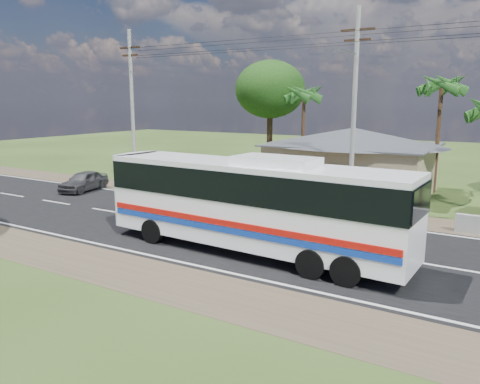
# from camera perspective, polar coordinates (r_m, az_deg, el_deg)

# --- Properties ---
(ground) EXTENTS (120.00, 120.00, 0.00)m
(ground) POSITION_cam_1_polar(r_m,az_deg,el_deg) (22.19, 0.47, -5.13)
(ground) COLOR #2B4017
(ground) RESTS_ON ground
(road) EXTENTS (120.00, 16.00, 0.03)m
(road) POSITION_cam_1_polar(r_m,az_deg,el_deg) (22.19, 0.47, -5.11)
(road) COLOR black
(road) RESTS_ON ground
(house) EXTENTS (12.40, 10.00, 5.00)m
(house) POSITION_cam_1_polar(r_m,az_deg,el_deg) (33.05, 13.56, 4.59)
(house) COLOR tan
(house) RESTS_ON ground
(utility_poles) EXTENTS (32.80, 2.22, 11.00)m
(utility_poles) POSITION_cam_1_polar(r_m,az_deg,el_deg) (26.16, 13.02, 9.86)
(utility_poles) COLOR #9E9E99
(utility_poles) RESTS_ON ground
(palm_mid) EXTENTS (2.80, 2.80, 8.20)m
(palm_mid) POSITION_cam_1_polar(r_m,az_deg,el_deg) (34.22, 23.39, 11.80)
(palm_mid) COLOR #47301E
(palm_mid) RESTS_ON ground
(palm_far) EXTENTS (2.80, 2.80, 7.70)m
(palm_far) POSITION_cam_1_polar(r_m,az_deg,el_deg) (37.43, 7.81, 11.71)
(palm_far) COLOR #47301E
(palm_far) RESTS_ON ground
(tree_behind_house) EXTENTS (6.00, 6.00, 9.61)m
(tree_behind_house) POSITION_cam_1_polar(r_m,az_deg,el_deg) (40.95, 3.69, 12.33)
(tree_behind_house) COLOR #47301E
(tree_behind_house) RESTS_ON ground
(coach_bus) EXTENTS (13.22, 3.35, 4.07)m
(coach_bus) POSITION_cam_1_polar(r_m,az_deg,el_deg) (18.92, 1.46, -0.72)
(coach_bus) COLOR white
(coach_bus) RESTS_ON ground
(motorcycle) EXTENTS (1.87, 1.09, 0.93)m
(motorcycle) POSITION_cam_1_polar(r_m,az_deg,el_deg) (28.63, 10.04, -0.64)
(motorcycle) COLOR black
(motorcycle) RESTS_ON ground
(small_car) EXTENTS (2.47, 4.34, 1.39)m
(small_car) POSITION_cam_1_polar(r_m,az_deg,el_deg) (34.37, -18.52, 1.29)
(small_car) COLOR #313234
(small_car) RESTS_ON ground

